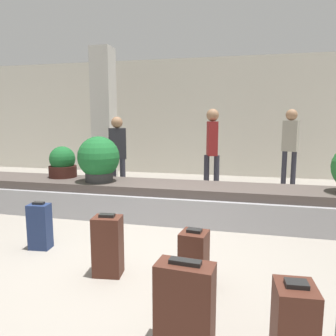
% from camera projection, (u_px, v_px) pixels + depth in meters
% --- Properties ---
extents(ground_plane, '(18.00, 18.00, 0.00)m').
position_uv_depth(ground_plane, '(133.00, 261.00, 3.64)').
color(ground_plane, gray).
extents(back_wall, '(18.00, 0.06, 3.20)m').
position_uv_depth(back_wall, '(203.00, 117.00, 9.05)').
color(back_wall, beige).
rests_on(back_wall, ground_plane).
extents(carousel, '(7.24, 0.98, 0.55)m').
position_uv_depth(carousel, '(168.00, 201.00, 5.22)').
color(carousel, '#9E9EA3').
rests_on(carousel, ground_plane).
extents(pillar, '(0.47, 0.47, 3.20)m').
position_uv_depth(pillar, '(104.00, 117.00, 7.76)').
color(pillar, beige).
rests_on(pillar, ground_plane).
extents(suitcase_0, '(0.41, 0.24, 0.63)m').
position_uv_depth(suitcase_0, '(185.00, 306.00, 2.22)').
color(suitcase_0, '#472319').
rests_on(suitcase_0, ground_plane).
extents(suitcase_1, '(0.26, 0.30, 0.58)m').
position_uv_depth(suitcase_1, '(294.00, 327.00, 2.03)').
color(suitcase_1, '#472319').
rests_on(suitcase_1, ground_plane).
extents(suitcase_3, '(0.26, 0.20, 0.58)m').
position_uv_depth(suitcase_3, '(40.00, 226.00, 3.94)').
color(suitcase_3, navy).
rests_on(suitcase_3, ground_plane).
extents(suitcase_4, '(0.30, 0.25, 0.63)m').
position_uv_depth(suitcase_4, '(108.00, 246.00, 3.27)').
color(suitcase_4, '#472319').
rests_on(suitcase_4, ground_plane).
extents(suitcase_5, '(0.27, 0.28, 0.55)m').
position_uv_depth(suitcase_5, '(194.00, 258.00, 3.08)').
color(suitcase_5, '#472319').
rests_on(suitcase_5, ground_plane).
extents(potted_plant_1, '(0.48, 0.48, 0.54)m').
position_uv_depth(potted_plant_1, '(63.00, 163.00, 5.73)').
color(potted_plant_1, '#381914').
rests_on(potted_plant_1, carousel).
extents(potted_plant_2, '(0.68, 0.68, 0.74)m').
position_uv_depth(potted_plant_2, '(99.00, 159.00, 5.30)').
color(potted_plant_2, '#2D2D2D').
rests_on(potted_plant_2, carousel).
extents(traveler_0, '(0.31, 0.36, 1.76)m').
position_uv_depth(traveler_0, '(212.00, 144.00, 6.48)').
color(traveler_0, '#282833').
rests_on(traveler_0, ground_plane).
extents(traveler_1, '(0.37, 0.32, 1.61)m').
position_uv_depth(traveler_1, '(118.00, 150.00, 6.49)').
color(traveler_1, '#282833').
rests_on(traveler_1, ground_plane).
extents(traveler_2, '(0.37, 0.29, 1.77)m').
position_uv_depth(traveler_2, '(290.00, 141.00, 7.21)').
color(traveler_2, '#282833').
rests_on(traveler_2, ground_plane).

